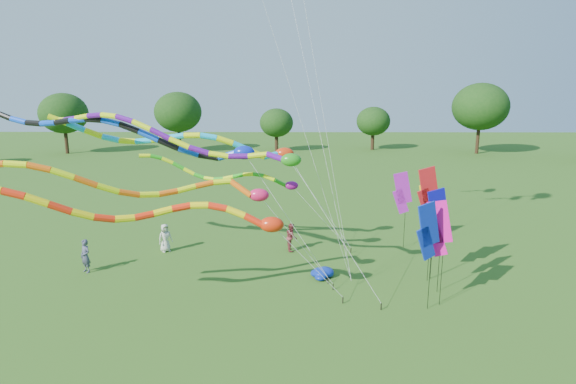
{
  "coord_description": "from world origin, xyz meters",
  "views": [
    {
      "loc": [
        -0.28,
        -17.18,
        9.32
      ],
      "look_at": [
        -0.48,
        3.03,
        4.8
      ],
      "focal_mm": 30.0,
      "sensor_mm": 36.0,
      "label": 1
    }
  ],
  "objects_px": {
    "person_c": "(291,237)",
    "person_a": "(165,238)",
    "tube_kite_red": "(179,214)",
    "person_b": "(85,256)",
    "tube_kite_orange": "(161,186)",
    "blue_nylon_heap": "(323,274)"
  },
  "relations": [
    {
      "from": "tube_kite_orange",
      "to": "person_a",
      "type": "distance_m",
      "value": 8.83
    },
    {
      "from": "tube_kite_red",
      "to": "person_c",
      "type": "xyz_separation_m",
      "value": [
        4.43,
        8.06,
        -3.54
      ]
    },
    {
      "from": "blue_nylon_heap",
      "to": "person_c",
      "type": "height_order",
      "value": "person_c"
    },
    {
      "from": "tube_kite_orange",
      "to": "person_b",
      "type": "bearing_deg",
      "value": 125.33
    },
    {
      "from": "tube_kite_orange",
      "to": "person_a",
      "type": "xyz_separation_m",
      "value": [
        -1.99,
        7.29,
        -4.57
      ]
    },
    {
      "from": "tube_kite_orange",
      "to": "person_c",
      "type": "relative_size",
      "value": 8.36
    },
    {
      "from": "tube_kite_red",
      "to": "blue_nylon_heap",
      "type": "distance_m",
      "value": 8.31
    },
    {
      "from": "person_a",
      "to": "person_c",
      "type": "bearing_deg",
      "value": -36.37
    },
    {
      "from": "tube_kite_orange",
      "to": "blue_nylon_heap",
      "type": "height_order",
      "value": "tube_kite_orange"
    },
    {
      "from": "tube_kite_orange",
      "to": "blue_nylon_heap",
      "type": "distance_m",
      "value": 9.19
    },
    {
      "from": "tube_kite_red",
      "to": "person_b",
      "type": "relative_size",
      "value": 7.55
    },
    {
      "from": "blue_nylon_heap",
      "to": "person_a",
      "type": "relative_size",
      "value": 0.97
    },
    {
      "from": "tube_kite_red",
      "to": "blue_nylon_heap",
      "type": "height_order",
      "value": "tube_kite_red"
    },
    {
      "from": "blue_nylon_heap",
      "to": "person_c",
      "type": "bearing_deg",
      "value": 111.22
    },
    {
      "from": "person_c",
      "to": "person_a",
      "type": "bearing_deg",
      "value": 84.17
    },
    {
      "from": "person_b",
      "to": "person_c",
      "type": "xyz_separation_m",
      "value": [
        10.41,
        3.37,
        -0.06
      ]
    },
    {
      "from": "blue_nylon_heap",
      "to": "person_a",
      "type": "distance_m",
      "value": 9.59
    },
    {
      "from": "person_a",
      "to": "person_b",
      "type": "distance_m",
      "value": 4.5
    },
    {
      "from": "person_a",
      "to": "blue_nylon_heap",
      "type": "bearing_deg",
      "value": -61.88
    },
    {
      "from": "person_a",
      "to": "person_b",
      "type": "bearing_deg",
      "value": -173.98
    },
    {
      "from": "tube_kite_orange",
      "to": "person_b",
      "type": "distance_m",
      "value": 8.05
    },
    {
      "from": "person_a",
      "to": "person_c",
      "type": "distance_m",
      "value": 7.19
    }
  ]
}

